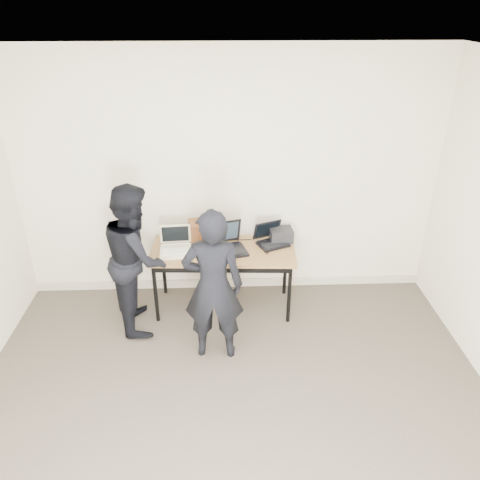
{
  "coord_description": "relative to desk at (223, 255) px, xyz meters",
  "views": [
    {
      "loc": [
        -0.06,
        -2.44,
        3.08
      ],
      "look_at": [
        0.1,
        1.6,
        0.95
      ],
      "focal_mm": 35.0,
      "sensor_mm": 36.0,
      "label": 1
    }
  ],
  "objects": [
    {
      "name": "room",
      "position": [
        0.07,
        -1.82,
        0.69
      ],
      "size": [
        4.6,
        4.6,
        2.8
      ],
      "color": "#453D35",
      "rests_on": "ground"
    },
    {
      "name": "power_brick",
      "position": [
        -0.22,
        -0.17,
        0.07
      ],
      "size": [
        0.08,
        0.06,
        0.03
      ],
      "primitive_type": "cube",
      "rotation": [
        0.0,
        0.0,
        0.16
      ],
      "color": "black",
      "rests_on": "desk"
    },
    {
      "name": "laptop_right",
      "position": [
        0.52,
        0.13,
        0.11
      ],
      "size": [
        0.4,
        0.39,
        0.23
      ],
      "rotation": [
        0.0,
        0.0,
        0.4
      ],
      "color": "black",
      "rests_on": "desk"
    },
    {
      "name": "laptop_center",
      "position": [
        0.03,
        0.0,
        0.13
      ],
      "size": [
        0.46,
        0.45,
        0.29
      ],
      "rotation": [
        0.0,
        0.0,
        0.27
      ],
      "color": "black",
      "rests_on": "desk"
    },
    {
      "name": "leather_satchel",
      "position": [
        -0.18,
        0.23,
        0.19
      ],
      "size": [
        0.38,
        0.22,
        0.25
      ],
      "rotation": [
        0.0,
        0.0,
        0.14
      ],
      "color": "#5C3218",
      "rests_on": "desk"
    },
    {
      "name": "desk",
      "position": [
        0.0,
        0.0,
        0.0
      ],
      "size": [
        1.53,
        0.72,
        0.72
      ],
      "rotation": [
        0.0,
        0.0,
        -0.05
      ],
      "color": "brown",
      "rests_on": "ground"
    },
    {
      "name": "baseboard",
      "position": [
        0.07,
        0.41,
        -0.61
      ],
      "size": [
        4.5,
        0.03,
        0.1
      ],
      "primitive_type": "cube",
      "color": "#BCAF9C",
      "rests_on": "ground"
    },
    {
      "name": "laptop_beige",
      "position": [
        -0.48,
        -0.01,
        0.11
      ],
      "size": [
        0.34,
        0.33,
        0.26
      ],
      "rotation": [
        0.0,
        0.0,
        0.07
      ],
      "color": "beige",
      "rests_on": "desk"
    },
    {
      "name": "cables",
      "position": [
        0.04,
        0.03,
        0.06
      ],
      "size": [
        1.16,
        0.42,
        0.01
      ],
      "rotation": [
        0.0,
        0.0,
        -0.05
      ],
      "color": "black",
      "rests_on": "desk"
    },
    {
      "name": "equipment_box",
      "position": [
        0.63,
        0.19,
        0.13
      ],
      "size": [
        0.25,
        0.22,
        0.14
      ],
      "primitive_type": "cube",
      "rotation": [
        0.0,
        0.0,
        0.09
      ],
      "color": "black",
      "rests_on": "desk"
    },
    {
      "name": "person_typist",
      "position": [
        -0.09,
        -0.74,
        0.1
      ],
      "size": [
        0.57,
        0.39,
        1.51
      ],
      "primitive_type": "imported",
      "rotation": [
        0.0,
        0.0,
        3.1
      ],
      "color": "black",
      "rests_on": "ground"
    },
    {
      "name": "person_observer",
      "position": [
        -0.86,
        -0.21,
        0.11
      ],
      "size": [
        0.72,
        0.85,
        1.54
      ],
      "primitive_type": "imported",
      "rotation": [
        0.0,
        0.0,
        1.77
      ],
      "color": "black",
      "rests_on": "ground"
    },
    {
      "name": "tissue",
      "position": [
        -0.15,
        0.23,
        0.34
      ],
      "size": [
        0.14,
        0.11,
        0.08
      ],
      "primitive_type": "ellipsoid",
      "rotation": [
        0.0,
        0.0,
        0.12
      ],
      "color": "white",
      "rests_on": "leather_satchel"
    }
  ]
}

